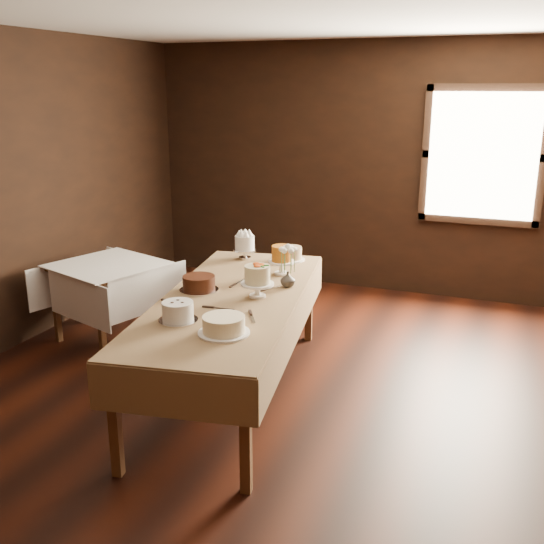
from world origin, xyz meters
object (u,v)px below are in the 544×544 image
Objects in this scene: cake_flowers at (257,283)px; cake_cream at (224,325)px; cake_swirl at (178,312)px; cake_server_a at (224,309)px; display_table at (232,304)px; cake_chocolate at (199,284)px; cake_server_e at (178,304)px; side_table at (108,273)px; cake_server_b at (252,319)px; cake_speckled at (291,254)px; cake_meringue at (245,248)px; flower_vase at (288,279)px; cake_server_c at (239,282)px; cake_server_d at (273,288)px; cake_caramel at (282,262)px.

cake_flowers is 0.67× the size of cake_cream.
cake_swirl reaches higher than cake_cream.
cake_server_a is (-0.19, 0.41, -0.05)m from cake_cream.
display_table is 8.82× the size of cake_chocolate.
cake_cream is 1.58× the size of cake_server_e.
cake_server_b is (1.86, -0.96, 0.14)m from side_table.
cake_chocolate is at bearing 105.45° from cake_swirl.
cake_speckled is at bearing 71.95° from cake_chocolate.
cake_meringue is 0.98m from cake_chocolate.
cake_flowers is at bearing -16.70° from side_table.
flower_vase is (0.24, -0.75, 0.00)m from cake_speckled.
cake_server_a is 1.00× the size of cake_server_e.
cake_cream is (0.55, -0.72, -0.00)m from cake_chocolate.
cake_flowers is 1.06× the size of cake_server_c.
side_table is at bearing -146.88° from cake_server_b.
cake_cream is at bearing -147.24° from cake_server_d.
cake_server_a is at bearing -162.67° from cake_server_c.
cake_caramel is at bearing 40.46° from cake_server_d.
cake_flowers is 0.37m from cake_server_a.
side_table is 1.80m from cake_flowers.
cake_server_c is (-0.24, -0.33, -0.11)m from cake_caramel.
cake_caramel is at bearing 94.92° from cake_cream.
flower_vase is (0.43, 0.97, -0.00)m from cake_swirl.
cake_server_d reaches higher than side_table.
cake_swirl is (1.41, -1.17, 0.20)m from side_table.
cake_server_b is at bearing -147.12° from cake_server_c.
cake_server_a is 1.00× the size of cake_server_c.
cake_server_e is at bearing 179.33° from cake_server_a.
cake_caramel is 1.07× the size of cake_server_c.
cake_caramel is (0.08, -0.45, 0.05)m from cake_speckled.
cake_caramel reaches higher than cake_server_d.
cake_meringue is 0.95× the size of cake_server_e.
cake_chocolate is at bearing 172.31° from display_table.
cake_speckled is 1.19× the size of cake_server_b.
cake_flowers is at bearing 20.00° from display_table.
cake_server_e is 0.91m from flower_vase.
cake_server_e is at bearing 145.39° from cake_cream.
cake_cream is at bearing -92.49° from flower_vase.
cake_server_c is at bearing -125.62° from cake_caramel.
cake_meringue is 0.89× the size of cake_caramel.
flower_vase is at bearing 64.27° from cake_server_e.
display_table is at bearing 61.82° from cake_server_e.
cake_flowers is (0.18, 0.07, 0.17)m from display_table.
cake_caramel reaches higher than cake_meringue.
cake_cream is 0.31m from cake_server_b.
cake_swirl is at bearing -94.28° from cake_server_b.
cake_server_d is at bearing -95.73° from cake_server_c.
flower_vase is at bearing -44.59° from cake_meringue.
cake_flowers is at bearing 53.45° from cake_server_e.
display_table is 9.44× the size of cake_speckled.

